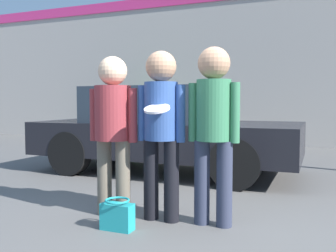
{
  "coord_description": "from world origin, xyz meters",
  "views": [
    {
      "loc": [
        1.23,
        -3.32,
        1.18
      ],
      "look_at": [
        -0.22,
        0.22,
        0.93
      ],
      "focal_mm": 40.0,
      "sensor_mm": 36.0,
      "label": 1
    }
  ],
  "objects_px": {
    "person_left": "(113,122)",
    "person_right": "(214,121)",
    "person_middle_with_frisbee": "(161,121)",
    "shrub": "(128,118)",
    "handbag": "(117,215)",
    "parked_car_near": "(165,129)"
  },
  "relations": [
    {
      "from": "person_left",
      "to": "person_right",
      "type": "bearing_deg",
      "value": 5.5
    },
    {
      "from": "person_middle_with_frisbee",
      "to": "shrub",
      "type": "relative_size",
      "value": 1.15
    },
    {
      "from": "person_right",
      "to": "person_middle_with_frisbee",
      "type": "bearing_deg",
      "value": -174.03
    },
    {
      "from": "person_left",
      "to": "handbag",
      "type": "bearing_deg",
      "value": -55.27
    },
    {
      "from": "person_right",
      "to": "shrub",
      "type": "distance_m",
      "value": 7.34
    },
    {
      "from": "person_middle_with_frisbee",
      "to": "person_right",
      "type": "height_order",
      "value": "person_right"
    },
    {
      "from": "parked_car_near",
      "to": "handbag",
      "type": "bearing_deg",
      "value": -75.99
    },
    {
      "from": "parked_car_near",
      "to": "person_left",
      "type": "bearing_deg",
      "value": -79.67
    },
    {
      "from": "person_right",
      "to": "handbag",
      "type": "distance_m",
      "value": 1.25
    },
    {
      "from": "person_left",
      "to": "parked_car_near",
      "type": "xyz_separation_m",
      "value": [
        -0.44,
        2.43,
        -0.25
      ]
    },
    {
      "from": "shrub",
      "to": "handbag",
      "type": "relative_size",
      "value": 4.85
    },
    {
      "from": "person_middle_with_frisbee",
      "to": "person_right",
      "type": "bearing_deg",
      "value": 5.97
    },
    {
      "from": "person_right",
      "to": "handbag",
      "type": "xyz_separation_m",
      "value": [
        -0.78,
        -0.47,
        -0.87
      ]
    },
    {
      "from": "person_left",
      "to": "shrub",
      "type": "relative_size",
      "value": 1.13
    },
    {
      "from": "shrub",
      "to": "parked_car_near",
      "type": "bearing_deg",
      "value": -54.15
    },
    {
      "from": "shrub",
      "to": "handbag",
      "type": "bearing_deg",
      "value": -62.57
    },
    {
      "from": "person_middle_with_frisbee",
      "to": "handbag",
      "type": "bearing_deg",
      "value": -122.13
    },
    {
      "from": "person_middle_with_frisbee",
      "to": "person_right",
      "type": "xyz_separation_m",
      "value": [
        0.52,
        0.05,
        0.01
      ]
    },
    {
      "from": "person_right",
      "to": "handbag",
      "type": "relative_size",
      "value": 5.64
    },
    {
      "from": "person_left",
      "to": "handbag",
      "type": "relative_size",
      "value": 5.46
    },
    {
      "from": "shrub",
      "to": "handbag",
      "type": "height_order",
      "value": "shrub"
    },
    {
      "from": "person_middle_with_frisbee",
      "to": "shrub",
      "type": "distance_m",
      "value": 7.1
    }
  ]
}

